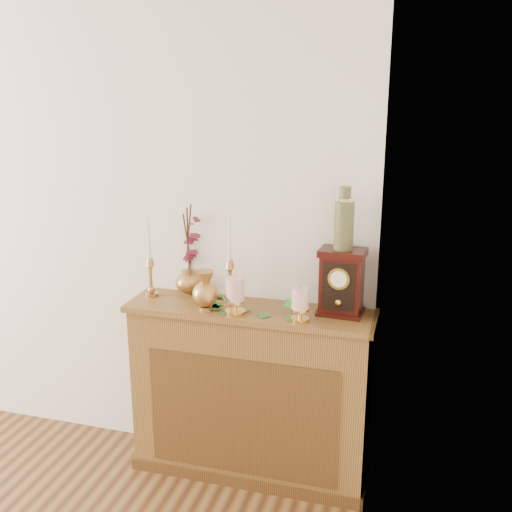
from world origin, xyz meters
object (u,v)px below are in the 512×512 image
(ginger_jar, at_px, (192,252))
(mantel_clock, at_px, (341,283))
(candlestick_left, at_px, (150,271))
(ceramic_vase, at_px, (344,222))
(candlestick_center, at_px, (230,274))
(bud_vase, at_px, (205,291))

(ginger_jar, relative_size, mantel_clock, 1.52)
(candlestick_left, relative_size, ceramic_vase, 1.43)
(ceramic_vase, bearing_deg, candlestick_center, 179.19)
(ginger_jar, height_order, ceramic_vase, ceramic_vase)
(candlestick_left, xyz_separation_m, bud_vase, (0.35, -0.12, -0.04))
(mantel_clock, xyz_separation_m, ceramic_vase, (0.00, 0.00, 0.30))
(mantel_clock, bearing_deg, ceramic_vase, 90.00)
(candlestick_left, height_order, ceramic_vase, ceramic_vase)
(ginger_jar, distance_m, mantel_clock, 0.81)
(ginger_jar, height_order, mantel_clock, ginger_jar)
(bud_vase, bearing_deg, mantel_clock, 12.25)
(ginger_jar, bearing_deg, mantel_clock, -7.43)
(candlestick_center, distance_m, ceramic_vase, 0.64)
(candlestick_center, xyz_separation_m, ginger_jar, (-0.24, 0.09, 0.07))
(ginger_jar, bearing_deg, bud_vase, -55.92)
(bud_vase, xyz_separation_m, mantel_clock, (0.64, 0.14, 0.06))
(bud_vase, relative_size, mantel_clock, 0.63)
(candlestick_center, distance_m, ginger_jar, 0.27)
(candlestick_center, bearing_deg, ginger_jar, 158.72)
(mantel_clock, distance_m, ceramic_vase, 0.30)
(bud_vase, xyz_separation_m, ginger_jar, (-0.16, 0.24, 0.12))
(candlestick_center, bearing_deg, candlestick_left, -176.06)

